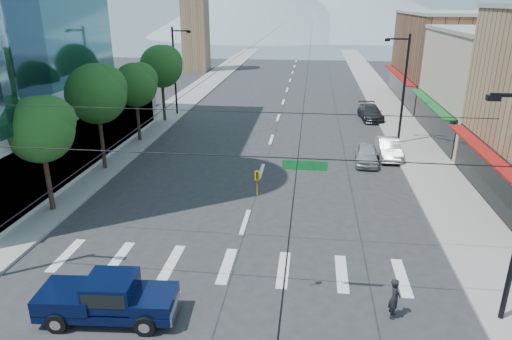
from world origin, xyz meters
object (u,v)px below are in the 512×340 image
object	(u,v)px
parked_car_mid	(388,148)
parked_car_far	(371,112)
pedestrian	(395,298)
parked_car_near	(367,154)
pickup_truck	(107,297)

from	to	relation	value
parked_car_mid	parked_car_far	distance (m)	12.17
pedestrian	parked_car_far	xyz separation A→B (m)	(2.62, 31.68, -0.10)
pedestrian	parked_car_mid	bearing A→B (deg)	4.42
parked_car_near	pedestrian	bearing A→B (deg)	-88.15
pickup_truck	parked_car_near	world-z (taller)	pickup_truck
pickup_truck	parked_car_mid	bearing A→B (deg)	53.00
pickup_truck	parked_car_mid	distance (m)	24.83
pickup_truck	parked_car_far	distance (m)	35.69
parked_car_far	pedestrian	bearing A→B (deg)	-99.73
pickup_truck	pedestrian	bearing A→B (deg)	3.02
parked_car_far	parked_car_mid	bearing A→B (deg)	-95.00
parked_car_mid	parked_car_near	bearing A→B (deg)	-139.30
parked_car_near	pickup_truck	bearing A→B (deg)	-116.52
pedestrian	pickup_truck	bearing A→B (deg)	109.40
parked_car_mid	parked_car_far	xyz separation A→B (m)	(0.00, 12.17, -0.00)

